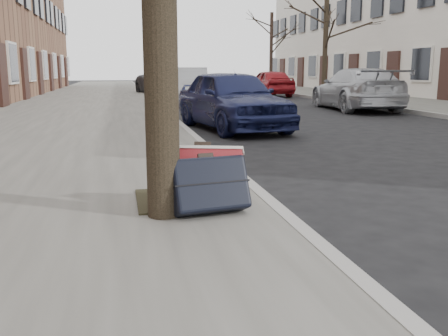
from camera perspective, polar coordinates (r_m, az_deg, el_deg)
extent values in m
cube|color=slate|center=(18.22, -15.50, 6.96)|extent=(5.00, 70.00, 0.12)
cube|color=#65635B|center=(20.92, 18.04, 7.31)|extent=(4.00, 70.00, 0.12)
cube|color=black|center=(4.53, -4.54, -3.53)|extent=(0.85, 0.85, 0.02)
cube|color=maroon|center=(4.19, -2.64, -1.09)|extent=(0.76, 0.56, 0.53)
cube|color=black|center=(4.03, -1.68, -1.89)|extent=(0.68, 0.47, 0.49)
imported|color=#171D46|center=(10.81, 0.90, 7.87)|extent=(2.17, 4.02, 1.30)
imported|color=#AAADB1|center=(19.55, -4.08, 9.41)|extent=(2.20, 4.33, 1.36)
imported|color=#313135|center=(25.42, -6.48, 9.72)|extent=(3.26, 5.11, 1.31)
imported|color=#A2A5AA|center=(16.61, 14.88, 8.69)|extent=(2.25, 4.69, 1.32)
imported|color=maroon|center=(24.58, 5.23, 9.66)|extent=(1.63, 3.82, 1.28)
cylinder|color=black|center=(25.01, 11.50, 13.69)|extent=(0.23, 0.23, 4.69)
cylinder|color=black|center=(33.27, 5.42, 13.23)|extent=(0.22, 0.22, 4.75)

